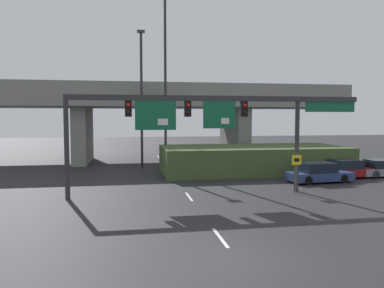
# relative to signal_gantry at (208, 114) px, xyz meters

# --- Properties ---
(ground_plane) EXTENTS (160.00, 160.00, 0.00)m
(ground_plane) POSITION_rel_signal_gantry_xyz_m (-1.25, -10.26, -4.93)
(ground_plane) COLOR #262628
(lane_markings) EXTENTS (0.14, 40.86, 0.01)m
(lane_markings) POSITION_rel_signal_gantry_xyz_m (-1.25, 3.40, -4.93)
(lane_markings) COLOR silver
(lane_markings) RESTS_ON ground
(signal_gantry) EXTENTS (18.09, 0.44, 6.02)m
(signal_gantry) POSITION_rel_signal_gantry_xyz_m (0.00, 0.00, 0.00)
(signal_gantry) COLOR #2D2D30
(signal_gantry) RESTS_ON ground
(speed_limit_sign) EXTENTS (0.60, 0.11, 2.45)m
(speed_limit_sign) POSITION_rel_signal_gantry_xyz_m (5.44, -0.63, -3.34)
(speed_limit_sign) COLOR #4C4C4C
(speed_limit_sign) RESTS_ON ground
(highway_light_pole_near) EXTENTS (0.70, 0.36, 12.60)m
(highway_light_pole_near) POSITION_rel_signal_gantry_xyz_m (-3.55, 12.61, 1.74)
(highway_light_pole_near) COLOR #2D2D30
(highway_light_pole_near) RESTS_ON ground
(highway_light_pole_far) EXTENTS (0.70, 0.36, 16.35)m
(highway_light_pole_far) POSITION_rel_signal_gantry_xyz_m (-1.39, 12.16, 3.62)
(highway_light_pole_far) COLOR #2D2D30
(highway_light_pole_far) RESTS_ON ground
(overpass_bridge) EXTENTS (38.78, 9.79, 8.10)m
(overpass_bridge) POSITION_rel_signal_gantry_xyz_m (-1.25, 18.39, 0.91)
(overpass_bridge) COLOR gray
(overpass_bridge) RESTS_ON ground
(grass_embankment) EXTENTS (15.64, 6.91, 2.22)m
(grass_embankment) POSITION_rel_signal_gantry_xyz_m (5.83, 8.72, -3.83)
(grass_embankment) COLOR #42562D
(grass_embankment) RESTS_ON ground
(parked_sedan_near_right) EXTENTS (4.82, 2.25, 1.44)m
(parked_sedan_near_right) POSITION_rel_signal_gantry_xyz_m (8.86, 2.90, -4.27)
(parked_sedan_near_right) COLOR navy
(parked_sedan_near_right) RESTS_ON ground
(parked_sedan_mid_right) EXTENTS (4.51, 2.59, 1.43)m
(parked_sedan_mid_right) POSITION_rel_signal_gantry_xyz_m (12.01, 4.44, -4.27)
(parked_sedan_mid_right) COLOR maroon
(parked_sedan_mid_right) RESTS_ON ground
(parked_sedan_far_right) EXTENTS (4.52, 1.89, 1.35)m
(parked_sedan_far_right) POSITION_rel_signal_gantry_xyz_m (15.35, 4.56, -4.30)
(parked_sedan_far_right) COLOR gray
(parked_sedan_far_right) RESTS_ON ground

